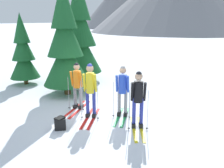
{
  "coord_description": "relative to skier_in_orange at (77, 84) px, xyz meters",
  "views": [
    {
      "loc": [
        4.19,
        -6.08,
        3.14
      ],
      "look_at": [
        0.27,
        0.35,
        1.05
      ],
      "focal_mm": 36.99,
      "sensor_mm": 36.0,
      "label": 1
    }
  ],
  "objects": [
    {
      "name": "skier_in_yellow",
      "position": [
        0.88,
        -0.4,
        0.09
      ],
      "size": [
        0.96,
        1.67,
        1.82
      ],
      "color": "red",
      "rests_on": "ground"
    },
    {
      "name": "skier_in_orange",
      "position": [
        0.0,
        0.0,
        0.0
      ],
      "size": [
        0.74,
        1.78,
        1.7
      ],
      "color": "red",
      "rests_on": "ground"
    },
    {
      "name": "pine_tree_far",
      "position": [
        -4.44,
        1.28,
        0.68
      ],
      "size": [
        1.45,
        1.45,
        3.51
      ],
      "color": "#51381E",
      "rests_on": "ground"
    },
    {
      "name": "pine_tree_near",
      "position": [
        -2.45,
        3.26,
        1.49
      ],
      "size": [
        2.19,
        2.19,
        5.29
      ],
      "color": "#51381E",
      "rests_on": "ground"
    },
    {
      "name": "skier_in_blue",
      "position": [
        1.71,
        0.26,
        0.05
      ],
      "size": [
        0.83,
        1.61,
        1.73
      ],
      "color": "green",
      "rests_on": "ground"
    },
    {
      "name": "ground_plane",
      "position": [
        1.01,
        -0.05,
        -0.93
      ],
      "size": [
        400.0,
        400.0,
        0.0
      ],
      "primitive_type": "plane",
      "color": "white"
    },
    {
      "name": "backpack_on_snow_front",
      "position": [
        0.62,
        -1.58,
        -0.74
      ],
      "size": [
        0.4,
        0.39,
        0.38
      ],
      "color": "black",
      "rests_on": "ground"
    },
    {
      "name": "pine_tree_mid",
      "position": [
        -1.51,
        1.12,
        1.25
      ],
      "size": [
        1.97,
        1.97,
        4.76
      ],
      "color": "#51381E",
      "rests_on": "ground"
    },
    {
      "name": "skier_in_black",
      "position": [
        2.52,
        -0.27,
        0.06
      ],
      "size": [
        1.12,
        1.6,
        1.74
      ],
      "color": "yellow",
      "rests_on": "ground"
    }
  ]
}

